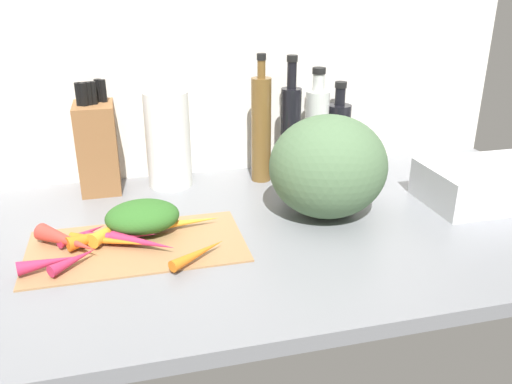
{
  "coord_description": "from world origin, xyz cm",
  "views": [
    {
      "loc": [
        -22.75,
        -102.38,
        51.69
      ],
      "look_at": [
        1.58,
        -6.76,
        10.86
      ],
      "focal_mm": 36.91,
      "sensor_mm": 36.0,
      "label": 1
    }
  ],
  "objects_px": {
    "bottle_0": "(261,128)",
    "dish_rack": "(485,184)",
    "carrot_7": "(99,235)",
    "carrot_10": "(143,242)",
    "carrot_1": "(47,263)",
    "winter_squash": "(328,167)",
    "carrot_2": "(67,241)",
    "carrot_9": "(185,222)",
    "bottle_1": "(290,130)",
    "cutting_board": "(137,245)",
    "carrot_8": "(199,253)",
    "carrot_3": "(74,260)",
    "carrot_6": "(83,234)",
    "bottle_2": "(316,130)",
    "carrot_5": "(122,236)",
    "knife_block": "(97,145)",
    "carrot_4": "(113,229)",
    "paper_towel_roll": "(168,139)",
    "carrot_0": "(111,241)",
    "bottle_3": "(338,134)"
  },
  "relations": [
    {
      "from": "winter_squash",
      "to": "knife_block",
      "type": "bearing_deg",
      "value": 150.1
    },
    {
      "from": "carrot_8",
      "to": "winter_squash",
      "type": "xyz_separation_m",
      "value": [
        0.32,
        0.15,
        0.1
      ]
    },
    {
      "from": "carrot_3",
      "to": "carrot_10",
      "type": "distance_m",
      "value": 0.14
    },
    {
      "from": "carrot_2",
      "to": "winter_squash",
      "type": "distance_m",
      "value": 0.58
    },
    {
      "from": "bottle_0",
      "to": "carrot_6",
      "type": "bearing_deg",
      "value": -150.06
    },
    {
      "from": "carrot_9",
      "to": "bottle_1",
      "type": "xyz_separation_m",
      "value": [
        0.32,
        0.26,
        0.11
      ]
    },
    {
      "from": "carrot_1",
      "to": "carrot_4",
      "type": "distance_m",
      "value": 0.16
    },
    {
      "from": "carrot_5",
      "to": "bottle_3",
      "type": "xyz_separation_m",
      "value": [
        0.61,
        0.33,
        0.08
      ]
    },
    {
      "from": "paper_towel_roll",
      "to": "carrot_0",
      "type": "bearing_deg",
      "value": -114.74
    },
    {
      "from": "carrot_10",
      "to": "cutting_board",
      "type": "bearing_deg",
      "value": 119.06
    },
    {
      "from": "carrot_8",
      "to": "bottle_1",
      "type": "bearing_deg",
      "value": 52.29
    },
    {
      "from": "winter_squash",
      "to": "bottle_1",
      "type": "xyz_separation_m",
      "value": [
        -0.01,
        0.25,
        0.02
      ]
    },
    {
      "from": "cutting_board",
      "to": "carrot_6",
      "type": "bearing_deg",
      "value": 155.14
    },
    {
      "from": "carrot_5",
      "to": "carrot_7",
      "type": "relative_size",
      "value": 1.09
    },
    {
      "from": "carrot_8",
      "to": "carrot_9",
      "type": "xyz_separation_m",
      "value": [
        -0.01,
        0.14,
        -0.0
      ]
    },
    {
      "from": "carrot_7",
      "to": "dish_rack",
      "type": "relative_size",
      "value": 0.44
    },
    {
      "from": "carrot_0",
      "to": "carrot_2",
      "type": "xyz_separation_m",
      "value": [
        -0.08,
        0.01,
        0.01
      ]
    },
    {
      "from": "winter_squash",
      "to": "paper_towel_roll",
      "type": "bearing_deg",
      "value": 140.09
    },
    {
      "from": "carrot_1",
      "to": "carrot_7",
      "type": "bearing_deg",
      "value": 44.0
    },
    {
      "from": "carrot_0",
      "to": "carrot_7",
      "type": "xyz_separation_m",
      "value": [
        -0.02,
        0.02,
        0.0
      ]
    },
    {
      "from": "carrot_4",
      "to": "knife_block",
      "type": "xyz_separation_m",
      "value": [
        -0.03,
        0.3,
        0.09
      ]
    },
    {
      "from": "carrot_5",
      "to": "bottle_1",
      "type": "bearing_deg",
      "value": 33.02
    },
    {
      "from": "cutting_board",
      "to": "carrot_8",
      "type": "xyz_separation_m",
      "value": [
        0.11,
        -0.09,
        0.02
      ]
    },
    {
      "from": "carrot_2",
      "to": "carrot_8",
      "type": "relative_size",
      "value": 1.17
    },
    {
      "from": "bottle_1",
      "to": "winter_squash",
      "type": "bearing_deg",
      "value": -88.1
    },
    {
      "from": "carrot_0",
      "to": "bottle_1",
      "type": "height_order",
      "value": "bottle_1"
    },
    {
      "from": "carrot_7",
      "to": "carrot_10",
      "type": "bearing_deg",
      "value": -28.97
    },
    {
      "from": "carrot_1",
      "to": "carrot_2",
      "type": "height_order",
      "value": "carrot_2"
    },
    {
      "from": "carrot_0",
      "to": "carrot_10",
      "type": "distance_m",
      "value": 0.07
    },
    {
      "from": "carrot_8",
      "to": "paper_towel_roll",
      "type": "distance_m",
      "value": 0.44
    },
    {
      "from": "carrot_6",
      "to": "knife_block",
      "type": "height_order",
      "value": "knife_block"
    },
    {
      "from": "carrot_5",
      "to": "carrot_10",
      "type": "xyz_separation_m",
      "value": [
        0.04,
        -0.04,
        -0.0
      ]
    },
    {
      "from": "bottle_0",
      "to": "dish_rack",
      "type": "relative_size",
      "value": 1.13
    },
    {
      "from": "bottle_0",
      "to": "carrot_1",
      "type": "bearing_deg",
      "value": -143.85
    },
    {
      "from": "carrot_6",
      "to": "bottle_2",
      "type": "bearing_deg",
      "value": 24.34
    },
    {
      "from": "carrot_3",
      "to": "winter_squash",
      "type": "height_order",
      "value": "winter_squash"
    },
    {
      "from": "bottle_0",
      "to": "winter_squash",
      "type": "bearing_deg",
      "value": -70.5
    },
    {
      "from": "winter_squash",
      "to": "bottle_3",
      "type": "distance_m",
      "value": 0.33
    },
    {
      "from": "carrot_6",
      "to": "dish_rack",
      "type": "height_order",
      "value": "dish_rack"
    },
    {
      "from": "carrot_0",
      "to": "winter_squash",
      "type": "distance_m",
      "value": 0.5
    },
    {
      "from": "carrot_9",
      "to": "paper_towel_roll",
      "type": "bearing_deg",
      "value": 90.5
    },
    {
      "from": "carrot_7",
      "to": "winter_squash",
      "type": "height_order",
      "value": "winter_squash"
    },
    {
      "from": "winter_squash",
      "to": "knife_block",
      "type": "distance_m",
      "value": 0.59
    },
    {
      "from": "carrot_7",
      "to": "bottle_0",
      "type": "xyz_separation_m",
      "value": [
        0.42,
        0.28,
        0.12
      ]
    },
    {
      "from": "bottle_2",
      "to": "carrot_3",
      "type": "bearing_deg",
      "value": -148.22
    },
    {
      "from": "carrot_4",
      "to": "carrot_7",
      "type": "bearing_deg",
      "value": -138.72
    },
    {
      "from": "bottle_2",
      "to": "bottle_1",
      "type": "bearing_deg",
      "value": -168.59
    },
    {
      "from": "carrot_1",
      "to": "winter_squash",
      "type": "distance_m",
      "value": 0.62
    },
    {
      "from": "bottle_1",
      "to": "dish_rack",
      "type": "height_order",
      "value": "bottle_1"
    },
    {
      "from": "carrot_0",
      "to": "paper_towel_roll",
      "type": "distance_m",
      "value": 0.38
    }
  ]
}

